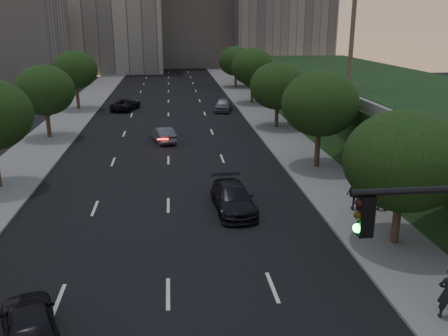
{
  "coord_description": "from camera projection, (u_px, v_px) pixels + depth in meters",
  "views": [
    {
      "loc": [
        0.36,
        -10.74,
        9.82
      ],
      "look_at": [
        2.59,
        9.17,
        3.6
      ],
      "focal_mm": 38.0,
      "sensor_mm": 36.0,
      "label": 1
    }
  ],
  "objects": [
    {
      "name": "road_surface",
      "position": [
        168.0,
        138.0,
        41.53
      ],
      "size": [
        16.0,
        140.0,
        0.02
      ],
      "primitive_type": "cube",
      "color": "black",
      "rests_on": "ground"
    },
    {
      "name": "sidewalk_right",
      "position": [
        283.0,
        134.0,
        42.6
      ],
      "size": [
        4.5,
        140.0,
        0.15
      ],
      "primitive_type": "cube",
      "color": "slate",
      "rests_on": "ground"
    },
    {
      "name": "sidewalk_left",
      "position": [
        48.0,
        140.0,
        40.43
      ],
      "size": [
        4.5,
        140.0,
        0.15
      ],
      "primitive_type": "cube",
      "color": "slate",
      "rests_on": "ground"
    },
    {
      "name": "embankment",
      "position": [
        421.0,
        115.0,
        41.38
      ],
      "size": [
        18.0,
        90.0,
        4.0
      ],
      "primitive_type": "cube",
      "color": "black",
      "rests_on": "ground"
    },
    {
      "name": "parapet_wall",
      "position": [
        328.0,
        89.0,
        39.78
      ],
      "size": [
        0.35,
        90.0,
        0.7
      ],
      "primitive_type": "cube",
      "color": "slate",
      "rests_on": "embankment"
    },
    {
      "name": "office_block_mid",
      "position": [
        193.0,
        6.0,
        106.65
      ],
      "size": [
        22.0,
        18.0,
        26.0
      ],
      "primitive_type": "cube",
      "color": "#AAA69C",
      "rests_on": "ground"
    },
    {
      "name": "office_block_filler",
      "position": [
        1.0,
        40.0,
        74.66
      ],
      "size": [
        18.0,
        16.0,
        14.0
      ],
      "primitive_type": "cube",
      "color": "#AAA69C",
      "rests_on": "ground"
    },
    {
      "name": "tree_right_a",
      "position": [
        403.0,
        161.0,
        20.56
      ],
      "size": [
        5.2,
        5.2,
        6.24
      ],
      "color": "#38281C",
      "rests_on": "ground"
    },
    {
      "name": "tree_right_b",
      "position": [
        320.0,
        104.0,
        31.8
      ],
      "size": [
        5.2,
        5.2,
        6.74
      ],
      "color": "#38281C",
      "rests_on": "ground"
    },
    {
      "name": "tree_right_c",
      "position": [
        278.0,
        86.0,
        44.28
      ],
      "size": [
        5.2,
        5.2,
        6.24
      ],
      "color": "#38281C",
      "rests_on": "ground"
    },
    {
      "name": "tree_right_d",
      "position": [
        252.0,
        67.0,
        57.42
      ],
      "size": [
        5.2,
        5.2,
        6.74
      ],
      "color": "#38281C",
      "rests_on": "ground"
    },
    {
      "name": "tree_right_e",
      "position": [
        236.0,
        61.0,
        71.81
      ],
      "size": [
        5.2,
        5.2,
        6.24
      ],
      "color": "#38281C",
      "rests_on": "ground"
    },
    {
      "name": "tree_left_c",
      "position": [
        45.0,
        90.0,
        40.14
      ],
      "size": [
        5.0,
        5.0,
        6.34
      ],
      "color": "#38281C",
      "rests_on": "ground"
    },
    {
      "name": "tree_left_d",
      "position": [
        75.0,
        70.0,
        53.32
      ],
      "size": [
        5.0,
        5.0,
        6.71
      ],
      "color": "#38281C",
      "rests_on": "ground"
    },
    {
      "name": "sedan_near_left",
      "position": [
        29.0,
        324.0,
        14.89
      ],
      "size": [
        2.97,
        4.48,
        1.42
      ],
      "primitive_type": "imported",
      "rotation": [
        0.0,
        0.0,
        3.48
      ],
      "color": "black",
      "rests_on": "ground"
    },
    {
      "name": "sedan_mid_left",
      "position": [
        163.0,
        134.0,
        40.07
      ],
      "size": [
        2.33,
        4.16,
        1.3
      ],
      "primitive_type": "imported",
      "rotation": [
        0.0,
        0.0,
        3.4
      ],
      "color": "#4E5156",
      "rests_on": "ground"
    },
    {
      "name": "sedan_far_left",
      "position": [
        126.0,
        104.0,
        54.45
      ],
      "size": [
        3.5,
        5.2,
        1.32
      ],
      "primitive_type": "imported",
      "rotation": [
        0.0,
        0.0,
        2.84
      ],
      "color": "black",
      "rests_on": "ground"
    },
    {
      "name": "sedan_near_right",
      "position": [
        233.0,
        198.0,
        25.5
      ],
      "size": [
        2.28,
        5.0,
        1.42
      ],
      "primitive_type": "imported",
      "rotation": [
        0.0,
        0.0,
        0.06
      ],
      "color": "black",
      "rests_on": "ground"
    },
    {
      "name": "sedan_far_right",
      "position": [
        223.0,
        104.0,
        53.85
      ],
      "size": [
        2.64,
        4.71,
        1.51
      ],
      "primitive_type": "imported",
      "rotation": [
        0.0,
        0.0,
        -0.2
      ],
      "color": "slate",
      "rests_on": "ground"
    },
    {
      "name": "pedestrian_a",
      "position": [
        448.0,
        293.0,
        15.92
      ],
      "size": [
        0.77,
        0.59,
        1.88
      ],
      "primitive_type": "imported",
      "rotation": [
        0.0,
        0.0,
        2.91
      ],
      "color": "black",
      "rests_on": "sidewalk_right"
    },
    {
      "name": "pedestrian_b",
      "position": [
        380.0,
        195.0,
        25.24
      ],
      "size": [
        0.92,
        0.81,
        1.57
      ],
      "primitive_type": "imported",
      "rotation": [
        0.0,
        0.0,
        2.81
      ],
      "color": "black",
      "rests_on": "sidewalk_right"
    },
    {
      "name": "pedestrian_c",
      "position": [
        357.0,
        194.0,
        25.17
      ],
      "size": [
        1.09,
        0.54,
        1.8
      ],
      "primitive_type": "imported",
      "rotation": [
        0.0,
        0.0,
        3.05
      ],
      "color": "black",
      "rests_on": "sidewalk_right"
    }
  ]
}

